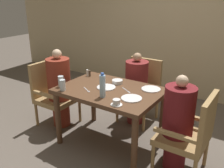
{
  "coord_description": "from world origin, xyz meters",
  "views": [
    {
      "loc": [
        1.55,
        -2.29,
        1.85
      ],
      "look_at": [
        0.0,
        0.04,
        0.8
      ],
      "focal_mm": 40.0,
      "sensor_mm": 36.0,
      "label": 1
    }
  ],
  "objects_px": {
    "plate_dessert_center": "(106,87)",
    "bowl_small": "(117,82)",
    "diner_in_left_chair": "(59,88)",
    "diner_in_far_chair": "(136,88)",
    "plate_main_left": "(151,89)",
    "plate_main_right": "(132,98)",
    "diner_in_right_chair": "(178,123)",
    "water_bottle": "(102,86)",
    "chair_far_side": "(141,89)",
    "glass_tall_near": "(63,85)",
    "teacup_with_saucer": "(116,103)",
    "chair_right_side": "(191,133)",
    "glass_tall_mid": "(61,81)",
    "chair_left_side": "(53,92)"
  },
  "relations": [
    {
      "from": "plate_dessert_center",
      "to": "bowl_small",
      "type": "xyz_separation_m",
      "value": [
        0.03,
        0.2,
        0.02
      ]
    },
    {
      "from": "diner_in_left_chair",
      "to": "diner_in_far_chair",
      "type": "bearing_deg",
      "value": 38.15
    },
    {
      "from": "plate_main_left",
      "to": "plate_main_right",
      "type": "bearing_deg",
      "value": -99.11
    },
    {
      "from": "diner_in_right_chair",
      "to": "diner_in_left_chair",
      "type": "bearing_deg",
      "value": -180.0
    },
    {
      "from": "plate_main_left",
      "to": "water_bottle",
      "type": "height_order",
      "value": "water_bottle"
    },
    {
      "from": "chair_far_side",
      "to": "plate_main_left",
      "type": "bearing_deg",
      "value": -53.49
    },
    {
      "from": "plate_main_left",
      "to": "plate_main_right",
      "type": "height_order",
      "value": "same"
    },
    {
      "from": "plate_dessert_center",
      "to": "water_bottle",
      "type": "height_order",
      "value": "water_bottle"
    },
    {
      "from": "diner_in_left_chair",
      "to": "glass_tall_near",
      "type": "xyz_separation_m",
      "value": [
        0.42,
        -0.35,
        0.24
      ]
    },
    {
      "from": "teacup_with_saucer",
      "to": "diner_in_far_chair",
      "type": "bearing_deg",
      "value": 106.89
    },
    {
      "from": "chair_right_side",
      "to": "teacup_with_saucer",
      "type": "bearing_deg",
      "value": -154.16
    },
    {
      "from": "plate_main_right",
      "to": "diner_in_left_chair",
      "type": "bearing_deg",
      "value": 174.71
    },
    {
      "from": "diner_in_right_chair",
      "to": "teacup_with_saucer",
      "type": "distance_m",
      "value": 0.68
    },
    {
      "from": "bowl_small",
      "to": "glass_tall_near",
      "type": "distance_m",
      "value": 0.69
    },
    {
      "from": "diner_in_far_chair",
      "to": "plate_dessert_center",
      "type": "height_order",
      "value": "diner_in_far_chair"
    },
    {
      "from": "diner_in_far_chair",
      "to": "plate_dessert_center",
      "type": "xyz_separation_m",
      "value": [
        -0.06,
        -0.66,
        0.21
      ]
    },
    {
      "from": "diner_in_right_chair",
      "to": "bowl_small",
      "type": "xyz_separation_m",
      "value": [
        -0.88,
        0.21,
        0.22
      ]
    },
    {
      "from": "plate_main_left",
      "to": "bowl_small",
      "type": "height_order",
      "value": "bowl_small"
    },
    {
      "from": "plate_main_left",
      "to": "glass_tall_near",
      "type": "bearing_deg",
      "value": -144.86
    },
    {
      "from": "plate_dessert_center",
      "to": "glass_tall_mid",
      "type": "distance_m",
      "value": 0.56
    },
    {
      "from": "diner_in_left_chair",
      "to": "chair_right_side",
      "type": "distance_m",
      "value": 1.85
    },
    {
      "from": "plate_dessert_center",
      "to": "water_bottle",
      "type": "xyz_separation_m",
      "value": [
        0.12,
        -0.25,
        0.12
      ]
    },
    {
      "from": "diner_in_right_chair",
      "to": "plate_main_left",
      "type": "bearing_deg",
      "value": 149.93
    },
    {
      "from": "diner_in_far_chair",
      "to": "water_bottle",
      "type": "bearing_deg",
      "value": -86.06
    },
    {
      "from": "plate_main_right",
      "to": "water_bottle",
      "type": "bearing_deg",
      "value": -156.55
    },
    {
      "from": "diner_in_far_chair",
      "to": "bowl_small",
      "type": "height_order",
      "value": "diner_in_far_chair"
    },
    {
      "from": "chair_right_side",
      "to": "bowl_small",
      "type": "relative_size",
      "value": 6.77
    },
    {
      "from": "bowl_small",
      "to": "water_bottle",
      "type": "xyz_separation_m",
      "value": [
        0.09,
        -0.45,
        0.11
      ]
    },
    {
      "from": "diner_in_far_chair",
      "to": "water_bottle",
      "type": "relative_size",
      "value": 3.81
    },
    {
      "from": "plate_main_right",
      "to": "plate_dessert_center",
      "type": "height_order",
      "value": "same"
    },
    {
      "from": "diner_in_right_chair",
      "to": "teacup_with_saucer",
      "type": "bearing_deg",
      "value": -148.53
    },
    {
      "from": "diner_in_right_chair",
      "to": "glass_tall_near",
      "type": "distance_m",
      "value": 1.36
    },
    {
      "from": "diner_in_left_chair",
      "to": "chair_right_side",
      "type": "bearing_deg",
      "value": -0.0
    },
    {
      "from": "chair_left_side",
      "to": "plate_main_left",
      "type": "distance_m",
      "value": 1.46
    },
    {
      "from": "diner_in_left_chair",
      "to": "diner_in_far_chair",
      "type": "xyz_separation_m",
      "value": [
        0.85,
        0.67,
        -0.03
      ]
    },
    {
      "from": "chair_far_side",
      "to": "water_bottle",
      "type": "relative_size",
      "value": 3.3
    },
    {
      "from": "water_bottle",
      "to": "glass_tall_mid",
      "type": "relative_size",
      "value": 2.07
    },
    {
      "from": "chair_right_side",
      "to": "diner_in_right_chair",
      "type": "xyz_separation_m",
      "value": [
        -0.14,
        0.0,
        0.07
      ]
    },
    {
      "from": "plate_main_right",
      "to": "glass_tall_near",
      "type": "relative_size",
      "value": 1.7
    },
    {
      "from": "chair_far_side",
      "to": "water_bottle",
      "type": "bearing_deg",
      "value": -86.6
    },
    {
      "from": "plate_main_left",
      "to": "plate_dessert_center",
      "type": "bearing_deg",
      "value": -152.55
    },
    {
      "from": "glass_tall_mid",
      "to": "chair_right_side",
      "type": "bearing_deg",
      "value": 9.73
    },
    {
      "from": "diner_in_far_chair",
      "to": "plate_main_left",
      "type": "height_order",
      "value": "diner_in_far_chair"
    },
    {
      "from": "plate_main_right",
      "to": "glass_tall_mid",
      "type": "distance_m",
      "value": 0.91
    },
    {
      "from": "plate_main_left",
      "to": "bowl_small",
      "type": "distance_m",
      "value": 0.45
    },
    {
      "from": "diner_in_left_chair",
      "to": "plate_main_left",
      "type": "relative_size",
      "value": 4.94
    },
    {
      "from": "chair_far_side",
      "to": "bowl_small",
      "type": "xyz_separation_m",
      "value": [
        -0.03,
        -0.61,
        0.29
      ]
    },
    {
      "from": "diner_in_far_chair",
      "to": "plate_dessert_center",
      "type": "bearing_deg",
      "value": -95.19
    },
    {
      "from": "diner_in_right_chair",
      "to": "bowl_small",
      "type": "bearing_deg",
      "value": 166.74
    },
    {
      "from": "chair_far_side",
      "to": "glass_tall_mid",
      "type": "relative_size",
      "value": 6.82
    }
  ]
}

